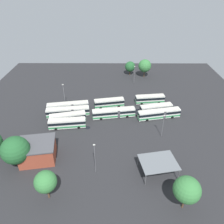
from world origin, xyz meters
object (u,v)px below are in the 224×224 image
(bus_row2_slot2, at_px, (68,117))
(tree_east_edge, at_px, (130,67))
(bus_row0_slot0, at_px, (150,99))
(depot_building, at_px, (38,151))
(bus_row2_slot0, at_px, (68,107))
(lamp_post_near_entrance, at_px, (64,95))
(tree_west_edge, at_px, (187,190))
(bus_row0_slot3, at_px, (159,114))
(bus_row2_slot1, at_px, (68,112))
(bus_row0_slot2, at_px, (156,109))
(tree_northwest, at_px, (45,182))
(maintenance_shelter, at_px, (158,162))
(lamp_post_far_corner, at_px, (163,125))
(bus_row1_slot0, at_px, (109,103))
(tree_north_edge, at_px, (15,150))
(bus_row2_slot3, at_px, (67,123))
(lamp_post_by_building, at_px, (134,74))
(tree_south_edge, at_px, (145,66))
(lamp_post_mid_lot, at_px, (95,157))
(bus_row1_slot2, at_px, (114,113))

(bus_row2_slot2, xyz_separation_m, tree_east_edge, (-24.88, -43.96, 2.61))
(bus_row0_slot0, xyz_separation_m, depot_building, (36.33, 32.21, 0.91))
(tree_east_edge, bearing_deg, bus_row2_slot0, 54.36)
(lamp_post_near_entrance, distance_m, tree_west_edge, 56.79)
(depot_building, distance_m, tree_west_edge, 40.30)
(tree_east_edge, bearing_deg, bus_row0_slot0, 101.73)
(bus_row0_slot3, relative_size, bus_row2_slot1, 1.00)
(bus_row0_slot2, relative_size, tree_east_edge, 1.76)
(bus_row2_slot2, bearing_deg, lamp_post_near_entrance, -74.47)
(bus_row2_slot1, bearing_deg, tree_northwest, 92.56)
(bus_row2_slot1, xyz_separation_m, maintenance_shelter, (-28.48, 27.50, 1.90))
(lamp_post_far_corner, bearing_deg, bus_row1_slot0, -47.12)
(lamp_post_far_corner, bearing_deg, tree_west_edge, 89.94)
(lamp_post_far_corner, distance_m, tree_northwest, 38.76)
(depot_building, bearing_deg, bus_row2_slot1, -101.60)
(tree_north_edge, bearing_deg, lamp_post_near_entrance, -101.61)
(bus_row0_slot3, bearing_deg, bus_row2_slot1, -2.19)
(maintenance_shelter, height_order, tree_northwest, tree_northwest)
(bus_row2_slot3, bearing_deg, lamp_post_by_building, -125.18)
(bus_row0_slot3, xyz_separation_m, lamp_post_by_building, (6.75, -30.50, 2.91))
(tree_east_edge, xyz_separation_m, tree_south_edge, (-7.15, 2.94, 1.50))
(bus_row2_slot2, bearing_deg, depot_building, 74.25)
(bus_row1_slot0, xyz_separation_m, lamp_post_by_building, (-11.68, -22.53, 2.91))
(bus_row2_slot1, xyz_separation_m, lamp_post_mid_lot, (-12.06, 27.30, 3.31))
(lamp_post_mid_lot, height_order, lamp_post_by_building, lamp_post_mid_lot)
(bus_row1_slot0, bearing_deg, bus_row0_slot2, 166.44)
(bus_row1_slot0, bearing_deg, bus_row2_slot3, 44.91)
(bus_row2_slot0, bearing_deg, bus_row2_slot3, 98.24)
(bus_row2_slot0, distance_m, tree_northwest, 39.22)
(bus_row1_slot0, distance_m, bus_row2_slot1, 16.55)
(bus_row0_slot2, distance_m, tree_north_edge, 50.47)
(bus_row1_slot0, distance_m, bus_row2_slot3, 19.97)
(bus_row0_slot3, bearing_deg, bus_row0_slot2, -81.66)
(bus_row2_slot1, bearing_deg, tree_west_edge, 130.75)
(tree_east_edge, bearing_deg, bus_row2_slot3, 62.70)
(bus_row2_slot0, xyz_separation_m, bus_row2_slot1, (-0.61, 3.64, 0.00))
(lamp_post_by_building, bearing_deg, maintenance_shelter, 91.68)
(bus_row1_slot2, xyz_separation_m, lamp_post_far_corner, (-15.54, 11.28, 2.64))
(bus_row2_slot0, bearing_deg, bus_row0_slot3, 171.81)
(bus_row1_slot2, bearing_deg, tree_northwest, 65.98)
(maintenance_shelter, bearing_deg, lamp_post_mid_lot, -0.70)
(bus_row2_slot2, bearing_deg, maintenance_shelter, 139.78)
(bus_row1_slot2, distance_m, tree_north_edge, 35.93)
(depot_building, bearing_deg, lamp_post_far_corner, -164.55)
(bus_row2_slot3, bearing_deg, bus_row0_slot3, -169.34)
(maintenance_shelter, distance_m, tree_northwest, 28.08)
(lamp_post_near_entrance, xyz_separation_m, tree_west_edge, (-34.95, 44.76, 0.75))
(bus_row0_slot2, bearing_deg, lamp_post_near_entrance, -7.47)
(lamp_post_mid_lot, bearing_deg, maintenance_shelter, 179.30)
(lamp_post_by_building, relative_size, lamp_post_far_corner, 1.06)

